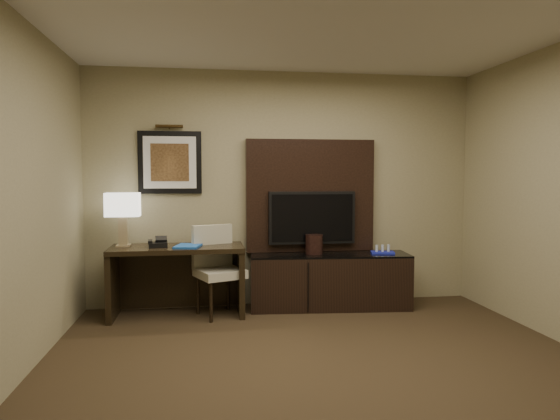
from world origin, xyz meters
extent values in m
cube|color=#2F2315|center=(0.00, 0.00, -0.01)|extent=(4.50, 5.00, 0.01)
cube|color=gray|center=(0.00, 2.50, 1.35)|extent=(4.50, 0.01, 2.70)
cube|color=black|center=(-1.21, 2.12, 0.38)|extent=(1.41, 0.62, 0.75)
cube|color=black|center=(0.48, 2.20, 0.31)|extent=(1.83, 0.64, 0.62)
cube|color=black|center=(0.30, 2.44, 1.27)|extent=(1.50, 0.12, 1.30)
cube|color=black|center=(0.30, 2.34, 1.02)|extent=(1.00, 0.08, 0.60)
cube|color=black|center=(-1.30, 2.48, 1.65)|extent=(0.70, 0.04, 0.70)
cylinder|color=#3D2B13|center=(-1.30, 2.44, 2.05)|extent=(0.04, 0.04, 0.30)
cube|color=#1B53AF|center=(-1.09, 2.04, 0.76)|extent=(0.31, 0.37, 0.02)
imported|color=#C2B298|center=(-1.13, 2.12, 0.86)|extent=(0.16, 0.05, 0.21)
cylinder|color=black|center=(0.30, 2.22, 0.73)|extent=(0.24, 0.24, 0.22)
camera|label=1|loc=(-0.89, -3.26, 1.51)|focal=32.00mm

